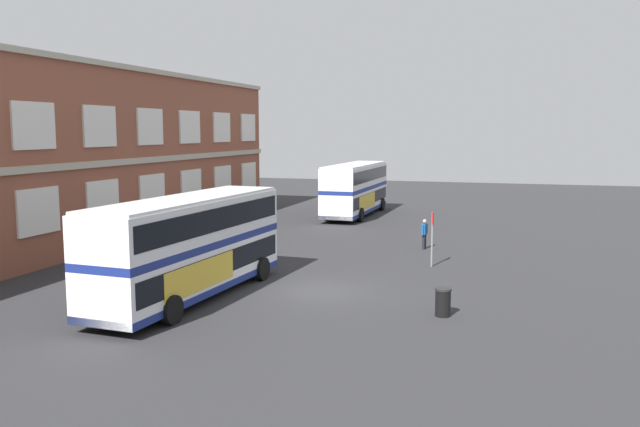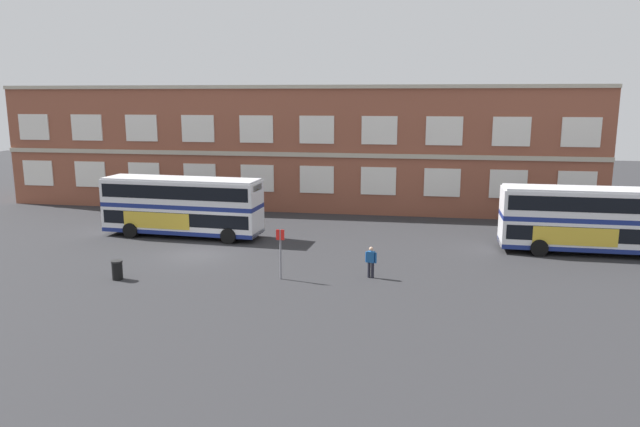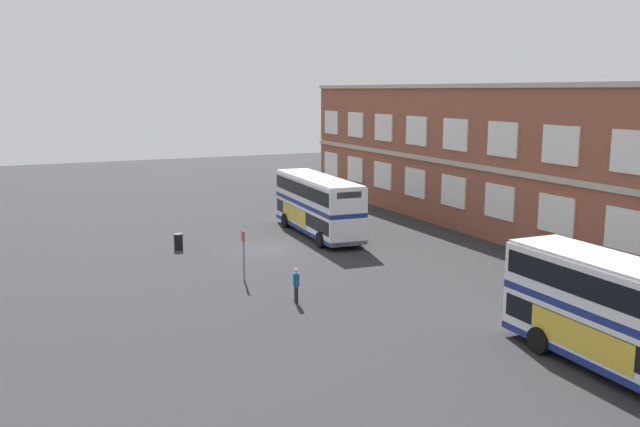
% 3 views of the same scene
% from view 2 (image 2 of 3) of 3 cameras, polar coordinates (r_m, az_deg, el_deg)
% --- Properties ---
extents(ground_plane, '(120.00, 120.00, 0.00)m').
position_cam_2_polar(ground_plane, '(38.89, -10.73, -3.14)').
color(ground_plane, '#2B2B2D').
extents(brick_terminal_building, '(50.42, 8.19, 10.45)m').
position_cam_2_polar(brick_terminal_building, '(52.57, -2.27, 6.38)').
color(brick_terminal_building, brown).
rests_on(brick_terminal_building, ground).
extents(double_decker_near, '(11.14, 3.38, 4.07)m').
position_cam_2_polar(double_decker_near, '(41.63, -13.18, 0.73)').
color(double_decker_near, silver).
rests_on(double_decker_near, ground).
extents(double_decker_middle, '(11.04, 3.00, 4.07)m').
position_cam_2_polar(double_decker_middle, '(39.77, 24.98, -0.52)').
color(double_decker_middle, silver).
rests_on(double_decker_middle, ground).
extents(waiting_passenger, '(0.64, 0.33, 1.70)m').
position_cam_2_polar(waiting_passenger, '(31.62, 4.94, -4.58)').
color(waiting_passenger, black).
rests_on(waiting_passenger, ground).
extents(bus_stand_flag, '(0.44, 0.10, 2.70)m').
position_cam_2_polar(bus_stand_flag, '(31.16, -3.85, -3.46)').
color(bus_stand_flag, slate).
rests_on(bus_stand_flag, ground).
extents(station_litter_bin, '(0.60, 0.60, 1.03)m').
position_cam_2_polar(station_litter_bin, '(33.12, -19.01, -5.18)').
color(station_litter_bin, black).
rests_on(station_litter_bin, ground).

